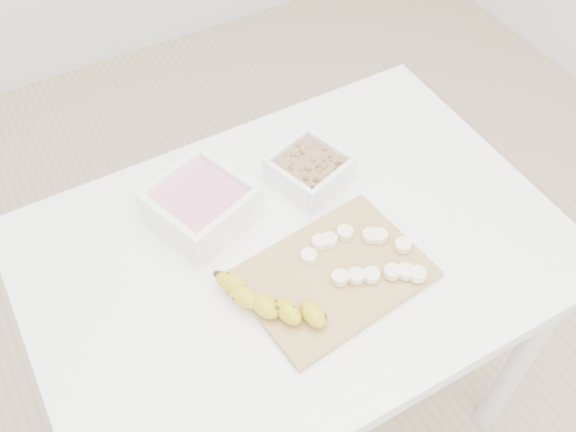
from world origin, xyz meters
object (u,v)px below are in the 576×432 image
table (295,275)px  bowl_yogurt (201,204)px  cutting_board (333,275)px  bowl_granola (309,170)px  banana (272,302)px

table → bowl_yogurt: (-0.12, 0.15, 0.14)m
bowl_yogurt → cutting_board: size_ratio=0.67×
bowl_yogurt → table: bearing=-50.7°
bowl_granola → cutting_board: size_ratio=0.52×
table → bowl_yogurt: 0.24m
bowl_yogurt → bowl_granola: (0.23, -0.02, -0.01)m
table → cutting_board: 0.14m
table → bowl_granola: (0.11, 0.13, 0.13)m
bowl_granola → table: bearing=-128.9°
banana → bowl_yogurt: bearing=69.1°
bowl_granola → cutting_board: 0.24m
bowl_granola → banana: bowl_granola is taller
bowl_yogurt → bowl_granola: bearing=-4.2°
cutting_board → banana: banana is taller
cutting_board → banana: (-0.13, -0.01, 0.02)m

